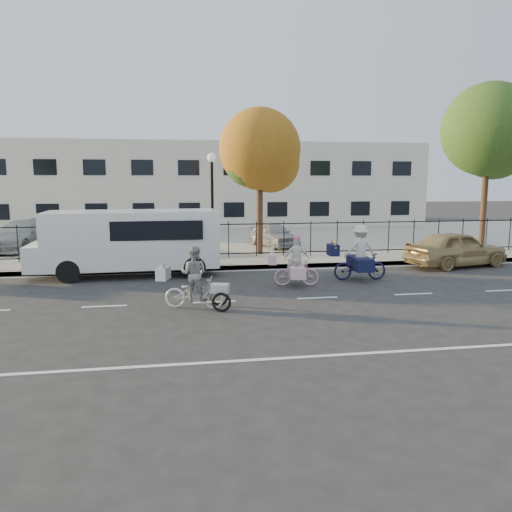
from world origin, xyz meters
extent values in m
plane|color=#333334|center=(0.00, 0.00, 0.00)|extent=(120.00, 120.00, 0.00)
cube|color=#A8A399|center=(0.00, 5.05, 0.07)|extent=(60.00, 0.10, 0.15)
cube|color=#A8A399|center=(0.00, 6.10, 0.07)|extent=(60.00, 2.20, 0.15)
cube|color=#A8A399|center=(0.00, 15.00, 0.07)|extent=(60.00, 15.60, 0.15)
cube|color=silver|center=(0.00, 25.00, 3.00)|extent=(34.00, 10.00, 6.00)
cylinder|color=black|center=(0.50, 6.80, 2.15)|extent=(0.12, 0.12, 4.00)
sphere|color=white|center=(0.50, 6.80, 4.30)|extent=(0.36, 0.36, 0.36)
cylinder|color=black|center=(-2.20, 6.80, 1.05)|extent=(0.06, 0.06, 1.80)
cylinder|color=black|center=(-1.50, 6.80, 1.05)|extent=(0.06, 0.06, 1.80)
cube|color=#59140F|center=(-1.85, 6.80, 1.65)|extent=(0.85, 0.04, 0.60)
imported|color=silver|center=(-0.58, -0.58, 0.42)|extent=(1.69, 0.98, 0.84)
imported|color=white|center=(-0.58, -0.58, 0.94)|extent=(0.84, 0.73, 1.47)
cube|color=white|center=(-1.39, -0.35, 0.93)|extent=(0.41, 0.57, 0.34)
cone|color=white|center=(-1.39, -0.24, 1.16)|extent=(0.13, 0.13, 0.17)
cone|color=white|center=(-1.39, -0.46, 1.16)|extent=(0.13, 0.13, 0.17)
torus|color=black|center=(0.09, -1.10, 0.26)|extent=(0.52, 0.22, 0.52)
torus|color=black|center=(0.09, -0.45, 0.26)|extent=(0.52, 0.22, 0.52)
cube|color=white|center=(0.09, -0.77, 0.56)|extent=(0.54, 0.44, 0.23)
imported|color=#D09EAE|center=(2.81, 1.76, 0.44)|extent=(1.51, 0.61, 0.88)
imported|color=white|center=(2.81, 1.76, 0.89)|extent=(0.85, 0.45, 1.39)
cube|color=#E8B0C2|center=(2.02, 1.87, 0.88)|extent=(0.33, 0.52, 0.32)
cone|color=silver|center=(2.02, 1.87, 1.16)|extent=(0.11, 0.11, 0.28)
cube|color=#E8B0C2|center=(2.81, 1.76, 0.48)|extent=(0.64, 1.20, 0.35)
sphere|color=pink|center=(2.81, 1.76, 1.57)|extent=(0.25, 0.25, 0.25)
imported|color=#151036|center=(5.19, 2.35, 0.48)|extent=(1.85, 0.74, 0.95)
imported|color=silver|center=(5.19, 2.35, 1.07)|extent=(1.11, 0.68, 1.67)
cube|color=#101336|center=(4.24, 2.41, 1.06)|extent=(0.35, 0.60, 0.38)
cone|color=gold|center=(4.24, 2.60, 1.27)|extent=(0.13, 0.25, 0.34)
cone|color=gold|center=(4.24, 2.22, 1.27)|extent=(0.13, 0.25, 0.34)
cube|color=#101336|center=(5.19, 2.35, 0.58)|extent=(0.66, 1.41, 0.42)
cube|color=white|center=(-2.52, 4.50, 1.32)|extent=(6.02, 2.39, 1.99)
cube|color=white|center=(-5.78, 4.50, 0.77)|extent=(0.62, 2.17, 0.88)
cylinder|color=black|center=(-4.62, 3.53, 0.39)|extent=(0.78, 0.31, 0.77)
cylinder|color=black|center=(-4.62, 5.47, 0.39)|extent=(0.78, 0.31, 0.77)
cylinder|color=black|center=(-0.43, 3.53, 0.39)|extent=(0.78, 0.31, 0.77)
cylinder|color=black|center=(-0.43, 5.47, 0.39)|extent=(0.78, 0.31, 0.77)
imported|color=tan|center=(9.92, 4.26, 0.71)|extent=(4.47, 2.61, 1.43)
imported|color=black|center=(-3.97, 6.24, 0.96)|extent=(0.70, 0.65, 1.62)
imported|color=#A1A5A8|center=(-8.06, 11.10, 0.84)|extent=(3.08, 5.08, 1.38)
imported|color=white|center=(-4.87, 10.60, 0.74)|extent=(2.28, 4.37, 1.18)
imported|color=#48494F|center=(-3.82, 9.54, 0.76)|extent=(1.40, 3.74, 1.22)
imported|color=#9EA1A6|center=(3.76, 10.30, 0.74)|extent=(2.37, 3.74, 1.18)
cylinder|color=#442D1D|center=(2.68, 8.01, 2.07)|extent=(0.28, 0.28, 4.14)
sphere|color=#9F6219|center=(2.68, 8.01, 4.73)|extent=(3.55, 3.55, 3.55)
sphere|color=#9F6219|center=(3.18, 8.21, 4.14)|extent=(2.60, 2.60, 2.60)
cylinder|color=#442D1D|center=(13.33, 7.74, 2.49)|extent=(0.28, 0.28, 4.98)
sphere|color=#385B1E|center=(13.33, 7.74, 5.70)|extent=(4.27, 4.27, 4.27)
sphere|color=#385B1E|center=(13.83, 7.94, 4.98)|extent=(3.13, 3.13, 3.13)
camera|label=1|loc=(-1.09, -13.69, 3.41)|focal=35.00mm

